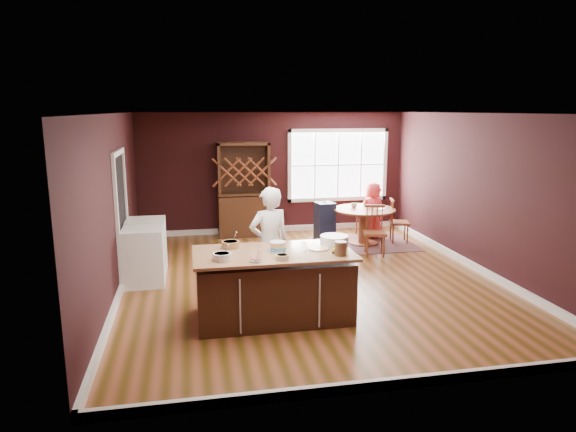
% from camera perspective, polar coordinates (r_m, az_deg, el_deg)
% --- Properties ---
extents(room_shell, '(7.00, 7.00, 7.00)m').
position_cam_1_polar(room_shell, '(8.22, 2.40, 1.89)').
color(room_shell, brown).
rests_on(room_shell, ground).
extents(window, '(2.36, 0.10, 1.66)m').
position_cam_1_polar(window, '(11.91, 5.57, 5.65)').
color(window, white).
rests_on(window, room_shell).
extents(doorway, '(0.08, 1.26, 2.13)m').
position_cam_1_polar(doorway, '(8.72, -17.94, -0.28)').
color(doorway, white).
rests_on(doorway, room_shell).
extents(kitchen_island, '(2.10, 1.10, 0.92)m').
position_cam_1_polar(kitchen_island, '(6.91, -1.63, -7.85)').
color(kitchen_island, '#3D2213').
rests_on(kitchen_island, ground).
extents(dining_table, '(1.28, 1.28, 0.75)m').
position_cam_1_polar(dining_table, '(10.73, 8.44, -0.32)').
color(dining_table, brown).
rests_on(dining_table, ground).
extents(baker, '(0.69, 0.54, 1.68)m').
position_cam_1_polar(baker, '(7.50, -2.10, -3.08)').
color(baker, silver).
rests_on(baker, ground).
extents(layer_cake, '(0.29, 0.29, 0.12)m').
position_cam_1_polar(layer_cake, '(6.82, -1.15, -3.37)').
color(layer_cake, silver).
rests_on(layer_cake, kitchen_island).
extents(bowl_blue, '(0.23, 0.23, 0.09)m').
position_cam_1_polar(bowl_blue, '(6.44, -7.33, -4.51)').
color(bowl_blue, silver).
rests_on(bowl_blue, kitchen_island).
extents(bowl_yellow, '(0.24, 0.24, 0.09)m').
position_cam_1_polar(bowl_yellow, '(7.00, -6.40, -3.17)').
color(bowl_yellow, '#B2824D').
rests_on(bowl_yellow, kitchen_island).
extents(bowl_pink, '(0.14, 0.14, 0.05)m').
position_cam_1_polar(bowl_pink, '(6.33, -3.61, -4.90)').
color(bowl_pink, silver).
rests_on(bowl_pink, kitchen_island).
extents(bowl_olive, '(0.17, 0.17, 0.06)m').
position_cam_1_polar(bowl_olive, '(6.42, -0.63, -4.58)').
color(bowl_olive, beige).
rests_on(bowl_olive, kitchen_island).
extents(drinking_glass, '(0.07, 0.07, 0.14)m').
position_cam_1_polar(drinking_glass, '(6.75, 1.77, -3.45)').
color(drinking_glass, silver).
rests_on(drinking_glass, kitchen_island).
extents(dinner_plate, '(0.28, 0.28, 0.02)m').
position_cam_1_polar(dinner_plate, '(6.90, 3.37, -3.62)').
color(dinner_plate, beige).
rests_on(dinner_plate, kitchen_island).
extents(white_tub, '(0.39, 0.39, 0.13)m').
position_cam_1_polar(white_tub, '(7.12, 5.16, -2.71)').
color(white_tub, white).
rests_on(white_tub, kitchen_island).
extents(stoneware_crock, '(0.15, 0.15, 0.18)m').
position_cam_1_polar(stoneware_crock, '(6.61, 5.86, -3.61)').
color(stoneware_crock, brown).
rests_on(stoneware_crock, kitchen_island).
extents(toy_figurine, '(0.04, 0.04, 0.07)m').
position_cam_1_polar(toy_figurine, '(6.69, 5.10, -3.91)').
color(toy_figurine, '#FEFB03').
rests_on(toy_figurine, kitchen_island).
extents(rug, '(2.07, 1.60, 0.01)m').
position_cam_1_polar(rug, '(10.85, 8.36, -3.05)').
color(rug, brown).
rests_on(rug, ground).
extents(chair_east, '(0.45, 0.47, 0.94)m').
position_cam_1_polar(chair_east, '(11.02, 12.29, -0.49)').
color(chair_east, brown).
rests_on(chair_east, ground).
extents(chair_south, '(0.49, 0.48, 0.98)m').
position_cam_1_polar(chair_south, '(9.93, 9.66, -1.62)').
color(chair_south, olive).
rests_on(chair_south, ground).
extents(chair_north, '(0.60, 0.60, 1.05)m').
position_cam_1_polar(chair_north, '(11.59, 8.83, 0.52)').
color(chair_north, brown).
rests_on(chair_north, ground).
extents(seated_woman, '(0.68, 0.52, 1.23)m').
position_cam_1_polar(seated_woman, '(11.22, 9.37, 0.59)').
color(seated_woman, '#E73640').
rests_on(seated_woman, ground).
extents(high_chair, '(0.41, 0.41, 0.90)m').
position_cam_1_polar(high_chair, '(10.74, 4.10, -0.67)').
color(high_chair, '#1A1F38').
rests_on(high_chair, ground).
extents(toddler, '(0.18, 0.14, 0.26)m').
position_cam_1_polar(toddler, '(10.79, 4.11, 1.33)').
color(toddler, '#8CA5BF').
rests_on(toddler, high_chair).
extents(table_plate, '(0.21, 0.21, 0.02)m').
position_cam_1_polar(table_plate, '(10.65, 10.11, 0.76)').
color(table_plate, beige).
rests_on(table_plate, dining_table).
extents(table_cup, '(0.15, 0.15, 0.10)m').
position_cam_1_polar(table_cup, '(10.75, 7.34, 1.17)').
color(table_cup, beige).
rests_on(table_cup, dining_table).
extents(hutch, '(1.13, 0.47, 2.06)m').
position_cam_1_polar(hutch, '(11.29, -4.95, 2.93)').
color(hutch, '#341B12').
rests_on(hutch, ground).
extents(washer, '(0.63, 0.61, 0.92)m').
position_cam_1_polar(washer, '(8.51, -15.73, -4.36)').
color(washer, white).
rests_on(washer, ground).
extents(dryer, '(0.64, 0.62, 0.93)m').
position_cam_1_polar(dryer, '(9.12, -15.43, -3.22)').
color(dryer, silver).
rests_on(dryer, ground).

